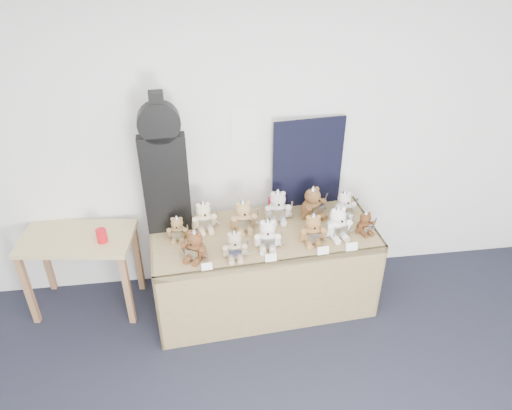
{
  "coord_description": "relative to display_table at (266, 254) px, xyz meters",
  "views": [
    {
      "loc": [
        -0.27,
        -1.14,
        3.15
      ],
      "look_at": [
        0.15,
        1.96,
        1.09
      ],
      "focal_mm": 35.0,
      "sensor_mm": 36.0,
      "label": 1
    }
  ],
  "objects": [
    {
      "name": "teddy_back_centre_left",
      "position": [
        -0.16,
        0.15,
        0.28
      ],
      "size": [
        0.25,
        0.21,
        0.3
      ],
      "rotation": [
        0.0,
        0.0,
        0.12
      ],
      "color": "tan",
      "rests_on": "display_table"
    },
    {
      "name": "teddy_back_left",
      "position": [
        -0.48,
        0.2,
        0.27
      ],
      "size": [
        0.24,
        0.2,
        0.28
      ],
      "rotation": [
        0.0,
        0.0,
        0.18
      ],
      "color": "beige",
      "rests_on": "display_table"
    },
    {
      "name": "teddy_back_far_left",
      "position": [
        -0.69,
        0.09,
        0.25
      ],
      "size": [
        0.19,
        0.15,
        0.23
      ],
      "rotation": [
        0.0,
        0.0,
        -0.08
      ],
      "color": "olive",
      "rests_on": "display_table"
    },
    {
      "name": "teddy_front_far_right",
      "position": [
        0.56,
        -0.04,
        0.28
      ],
      "size": [
        0.25,
        0.22,
        0.3
      ],
      "rotation": [
        0.0,
        0.0,
        0.19
      ],
      "color": "white",
      "rests_on": "display_table"
    },
    {
      "name": "teddy_back_right",
      "position": [
        0.43,
        0.25,
        0.29
      ],
      "size": [
        0.26,
        0.26,
        0.31
      ],
      "rotation": [
        0.0,
        0.0,
        0.57
      ],
      "color": "brown",
      "rests_on": "display_table"
    },
    {
      "name": "entry_card_b",
      "position": [
        -0.01,
        -0.29,
        0.2
      ],
      "size": [
        0.09,
        0.03,
        0.06
      ],
      "primitive_type": "cube",
      "rotation": [
        -0.24,
        0.0,
        0.07
      ],
      "color": "white",
      "rests_on": "display_table"
    },
    {
      "name": "teddy_back_centre_right",
      "position": [
        0.13,
        0.25,
        0.28
      ],
      "size": [
        0.25,
        0.21,
        0.3
      ],
      "rotation": [
        0.0,
        0.0,
        -0.04
      ],
      "color": "beige",
      "rests_on": "display_table"
    },
    {
      "name": "room_shell",
      "position": [
        -0.11,
        0.5,
        0.91
      ],
      "size": [
        6.0,
        6.0,
        6.0
      ],
      "color": "silver",
      "rests_on": "floor"
    },
    {
      "name": "teddy_front_far_left",
      "position": [
        -0.56,
        -0.17,
        0.27
      ],
      "size": [
        0.22,
        0.22,
        0.28
      ],
      "rotation": [
        0.0,
        0.0,
        -0.47
      ],
      "color": "brown",
      "rests_on": "display_table"
    },
    {
      "name": "entry_card_d",
      "position": [
        0.63,
        -0.24,
        0.2
      ],
      "size": [
        0.1,
        0.03,
        0.07
      ],
      "primitive_type": "cube",
      "rotation": [
        -0.24,
        0.0,
        0.07
      ],
      "color": "white",
      "rests_on": "display_table"
    },
    {
      "name": "display_table",
      "position": [
        0.0,
        0.0,
        0.0
      ],
      "size": [
        1.87,
        0.89,
        0.76
      ],
      "rotation": [
        0.0,
        0.0,
        0.07
      ],
      "color": "olive",
      "rests_on": "floor"
    },
    {
      "name": "teddy_front_right",
      "position": [
        0.35,
        -0.09,
        0.27
      ],
      "size": [
        0.23,
        0.18,
        0.28
      ],
      "rotation": [
        0.0,
        0.0,
        -0.04
      ],
      "color": "#9A6A3A",
      "rests_on": "display_table"
    },
    {
      "name": "guitar_case",
      "position": [
        -0.75,
        0.24,
        0.73
      ],
      "size": [
        0.36,
        0.12,
        1.16
      ],
      "rotation": [
        0.0,
        0.0,
        0.05
      ],
      "color": "black",
      "rests_on": "display_table"
    },
    {
      "name": "entry_card_c",
      "position": [
        0.4,
        -0.26,
        0.2
      ],
      "size": [
        0.09,
        0.03,
        0.06
      ],
      "primitive_type": "cube",
      "rotation": [
        -0.24,
        0.0,
        0.07
      ],
      "color": "white",
      "rests_on": "display_table"
    },
    {
      "name": "teddy_back_end",
      "position": [
        0.69,
        0.22,
        0.27
      ],
      "size": [
        0.22,
        0.2,
        0.27
      ],
      "rotation": [
        0.0,
        0.0,
        0.26
      ],
      "color": "silver",
      "rests_on": "display_table"
    },
    {
      "name": "teddy_front_centre",
      "position": [
        -0.01,
        -0.12,
        0.28
      ],
      "size": [
        0.23,
        0.19,
        0.28
      ],
      "rotation": [
        0.0,
        0.0,
        -0.1
      ],
      "color": "white",
      "rests_on": "display_table"
    },
    {
      "name": "teddy_front_left",
      "position": [
        -0.27,
        -0.2,
        0.27
      ],
      "size": [
        0.21,
        0.17,
        0.26
      ],
      "rotation": [
        0.0,
        0.0,
        0.01
      ],
      "color": "tan",
      "rests_on": "display_table"
    },
    {
      "name": "teddy_front_end",
      "position": [
        0.79,
        -0.03,
        0.25
      ],
      "size": [
        0.18,
        0.16,
        0.21
      ],
      "rotation": [
        0.0,
        0.0,
        0.28
      ],
      "color": "#55331D",
      "rests_on": "display_table"
    },
    {
      "name": "red_cup",
      "position": [
        -1.28,
        0.15,
        0.2
      ],
      "size": [
        0.08,
        0.08,
        0.11
      ],
      "primitive_type": "cylinder",
      "color": "red",
      "rests_on": "side_table"
    },
    {
      "name": "entry_card_a",
      "position": [
        -0.48,
        -0.32,
        0.19
      ],
      "size": [
        0.08,
        0.02,
        0.06
      ],
      "primitive_type": "cube",
      "rotation": [
        -0.24,
        0.0,
        0.07
      ],
      "color": "white",
      "rests_on": "display_table"
    },
    {
      "name": "side_table",
      "position": [
        -1.51,
        0.24,
        0.02
      ],
      "size": [
        0.95,
        0.61,
        0.74
      ],
      "rotation": [
        0.0,
        0.0,
        -0.13
      ],
      "color": "tan",
      "rests_on": "floor"
    },
    {
      "name": "navy_board",
      "position": [
        0.41,
        0.45,
        0.56
      ],
      "size": [
        0.6,
        0.08,
        0.8
      ],
      "primitive_type": "cube",
      "rotation": [
        0.0,
        0.0,
        0.09
      ],
      "color": "black",
      "rests_on": "display_table"
    }
  ]
}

